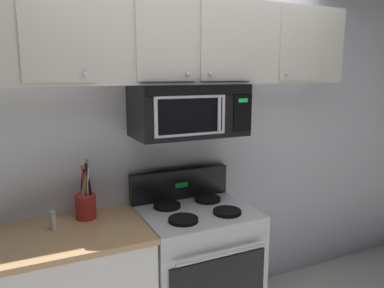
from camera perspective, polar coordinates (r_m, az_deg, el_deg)
The scene contains 6 objects.
back_wall at distance 2.78m, azimuth -2.65°, elevation 1.05°, with size 5.20×0.10×2.70m, color silver.
stove_range at distance 2.76m, azimuth 0.62°, elevation -18.53°, with size 0.76×0.69×1.12m.
over_range_microwave at distance 2.53m, azimuth -0.50°, elevation 5.22°, with size 0.76×0.43×0.35m.
upper_cabinets at distance 2.55m, azimuth -0.81°, elevation 15.39°, with size 2.50×0.36×0.55m.
utensil_crock_red at distance 2.50m, azimuth -16.03°, elevation -8.67°, with size 0.13×0.13×0.39m.
salt_shaker at distance 2.40m, azimuth -20.60°, elevation -10.99°, with size 0.04×0.04×0.12m.
Camera 1 is at (-1.06, -1.74, 1.82)m, focal length 34.70 mm.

